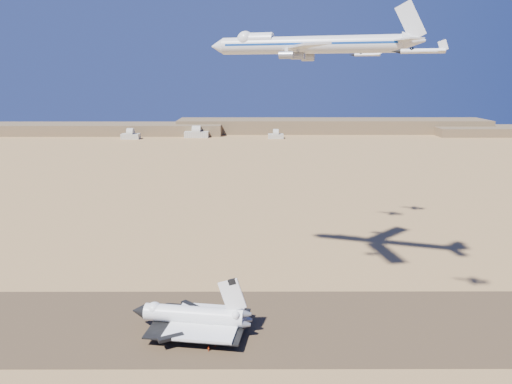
{
  "coord_description": "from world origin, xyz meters",
  "views": [
    {
      "loc": [
        13.93,
        -146.67,
        79.02
      ],
      "look_at": [
        14.28,
        8.0,
        42.2
      ],
      "focal_mm": 35.0,
      "sensor_mm": 36.0,
      "label": 1
    }
  ],
  "objects_px": {
    "carrier_747": "(302,45)",
    "crew_a": "(215,344)",
    "crew_b": "(209,348)",
    "chase_jet_d": "(331,45)",
    "chase_jet_e": "(367,55)",
    "shuttle": "(193,317)",
    "crew_c": "(225,342)",
    "chase_jet_a": "(422,51)"
  },
  "relations": [
    {
      "from": "carrier_747",
      "to": "crew_c",
      "type": "height_order",
      "value": "carrier_747"
    },
    {
      "from": "chase_jet_a",
      "to": "chase_jet_d",
      "type": "xyz_separation_m",
      "value": [
        -9.34,
        92.79,
        6.57
      ]
    },
    {
      "from": "shuttle",
      "to": "chase_jet_a",
      "type": "distance_m",
      "value": 101.32
    },
    {
      "from": "crew_b",
      "to": "crew_c",
      "type": "relative_size",
      "value": 0.93
    },
    {
      "from": "carrier_747",
      "to": "chase_jet_a",
      "type": "height_order",
      "value": "carrier_747"
    },
    {
      "from": "crew_a",
      "to": "crew_b",
      "type": "xyz_separation_m",
      "value": [
        -1.72,
        -2.52,
        0.03
      ]
    },
    {
      "from": "crew_c",
      "to": "chase_jet_e",
      "type": "distance_m",
      "value": 148.0
    },
    {
      "from": "carrier_747",
      "to": "chase_jet_d",
      "type": "relative_size",
      "value": 5.15
    },
    {
      "from": "crew_a",
      "to": "crew_b",
      "type": "height_order",
      "value": "crew_b"
    },
    {
      "from": "shuttle",
      "to": "carrier_747",
      "type": "xyz_separation_m",
      "value": [
        35.5,
        33.42,
        83.41
      ]
    },
    {
      "from": "crew_a",
      "to": "chase_jet_a",
      "type": "distance_m",
      "value": 99.79
    },
    {
      "from": "chase_jet_a",
      "to": "chase_jet_e",
      "type": "bearing_deg",
      "value": 105.7
    },
    {
      "from": "carrier_747",
      "to": "crew_a",
      "type": "distance_m",
      "value": 101.2
    },
    {
      "from": "carrier_747",
      "to": "crew_c",
      "type": "xyz_separation_m",
      "value": [
        -25.0,
        -41.31,
        -87.54
      ]
    },
    {
      "from": "crew_a",
      "to": "crew_b",
      "type": "distance_m",
      "value": 3.05
    },
    {
      "from": "shuttle",
      "to": "chase_jet_a",
      "type": "xyz_separation_m",
      "value": [
        61.77,
        -11.05,
        79.55
      ]
    },
    {
      "from": "carrier_747",
      "to": "crew_b",
      "type": "height_order",
      "value": "carrier_747"
    },
    {
      "from": "shuttle",
      "to": "chase_jet_d",
      "type": "relative_size",
      "value": 2.73
    },
    {
      "from": "crew_c",
      "to": "chase_jet_e",
      "type": "relative_size",
      "value": 0.12
    },
    {
      "from": "crew_b",
      "to": "chase_jet_a",
      "type": "height_order",
      "value": "chase_jet_a"
    },
    {
      "from": "chase_jet_a",
      "to": "chase_jet_e",
      "type": "xyz_separation_m",
      "value": [
        9.18,
        106.86,
        2.89
      ]
    },
    {
      "from": "shuttle",
      "to": "carrier_747",
      "type": "relative_size",
      "value": 0.53
    },
    {
      "from": "crew_a",
      "to": "chase_jet_e",
      "type": "relative_size",
      "value": 0.11
    },
    {
      "from": "shuttle",
      "to": "chase_jet_a",
      "type": "height_order",
      "value": "chase_jet_a"
    },
    {
      "from": "chase_jet_a",
      "to": "crew_b",
      "type": "bearing_deg",
      "value": -159.09
    },
    {
      "from": "shuttle",
      "to": "chase_jet_d",
      "type": "bearing_deg",
      "value": 65.85
    },
    {
      "from": "chase_jet_e",
      "to": "crew_b",
      "type": "bearing_deg",
      "value": -98.94
    },
    {
      "from": "chase_jet_d",
      "to": "chase_jet_e",
      "type": "bearing_deg",
      "value": 61.44
    },
    {
      "from": "carrier_747",
      "to": "chase_jet_a",
      "type": "relative_size",
      "value": 5.41
    },
    {
      "from": "crew_c",
      "to": "chase_jet_a",
      "type": "height_order",
      "value": "chase_jet_a"
    },
    {
      "from": "crew_b",
      "to": "chase_jet_d",
      "type": "xyz_separation_m",
      "value": [
        46.57,
        93.08,
        90.32
      ]
    },
    {
      "from": "shuttle",
      "to": "crew_c",
      "type": "distance_m",
      "value": 13.77
    },
    {
      "from": "shuttle",
      "to": "carrier_747",
      "type": "distance_m",
      "value": 96.61
    },
    {
      "from": "crew_c",
      "to": "chase_jet_d",
      "type": "relative_size",
      "value": 0.12
    },
    {
      "from": "crew_b",
      "to": "chase_jet_e",
      "type": "relative_size",
      "value": 0.11
    },
    {
      "from": "crew_b",
      "to": "shuttle",
      "type": "bearing_deg",
      "value": 13.51
    },
    {
      "from": "crew_b",
      "to": "chase_jet_e",
      "type": "xyz_separation_m",
      "value": [
        65.08,
        107.15,
        86.63
      ]
    },
    {
      "from": "shuttle",
      "to": "crew_c",
      "type": "xyz_separation_m",
      "value": [
        10.51,
        -7.89,
        -4.13
      ]
    },
    {
      "from": "crew_b",
      "to": "chase_jet_e",
      "type": "distance_m",
      "value": 152.39
    },
    {
      "from": "crew_a",
      "to": "chase_jet_a",
      "type": "relative_size",
      "value": 0.12
    },
    {
      "from": "crew_c",
      "to": "chase_jet_e",
      "type": "bearing_deg",
      "value": -94.59
    },
    {
      "from": "shuttle",
      "to": "crew_b",
      "type": "distance_m",
      "value": 13.43
    }
  ]
}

